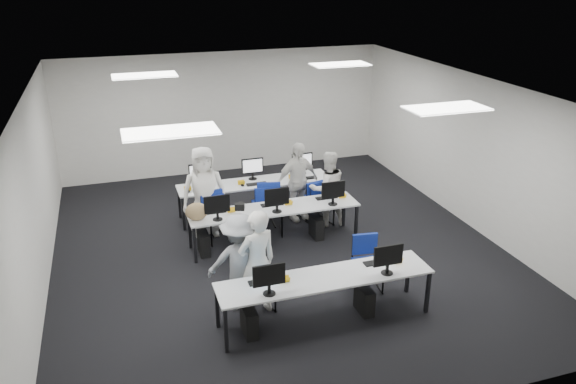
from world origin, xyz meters
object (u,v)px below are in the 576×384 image
object	(u,v)px
chair_6	(264,212)
student_2	(204,192)
chair_1	(367,273)
chair_7	(313,206)
student_1	(327,188)
desk_mid	(274,210)
chair_5	(212,220)
student_3	(297,182)
chair_4	(320,211)
desk_front	(325,280)
chair_3	(270,218)
student_0	(257,263)
photographer	(240,262)
chair_0	(257,294)
chair_2	(217,225)

from	to	relation	value
chair_6	student_2	bearing A→B (deg)	-172.96
chair_1	chair_7	xyz separation A→B (m)	(0.11, 2.82, -0.01)
student_1	student_2	bearing A→B (deg)	-5.45
desk_mid	chair_1	world-z (taller)	chair_1
chair_5	student_3	xyz separation A→B (m)	(1.81, 0.11, 0.56)
chair_4	chair_6	size ratio (longest dim) A/B	0.98
desk_front	chair_3	xyz separation A→B (m)	(0.05, 3.08, -0.37)
chair_3	student_0	world-z (taller)	student_0
student_3	photographer	xyz separation A→B (m)	(-1.86, -2.82, -0.04)
chair_1	chair_5	size ratio (longest dim) A/B	1.05
chair_5	photographer	distance (m)	2.75
chair_0	chair_7	xyz separation A→B (m)	(1.97, 2.86, 0.00)
chair_1	student_1	world-z (taller)	student_1
desk_front	chair_7	xyz separation A→B (m)	(1.09, 3.44, -0.41)
chair_1	student_3	distance (m)	2.96
desk_front	student_1	distance (m)	3.35
chair_2	student_2	bearing A→B (deg)	104.68
desk_mid	chair_6	world-z (taller)	chair_6
chair_2	chair_4	size ratio (longest dim) A/B	1.10
student_0	student_2	bearing A→B (deg)	-99.82
chair_3	chair_5	xyz separation A→B (m)	(-1.09, 0.33, -0.04)
chair_0	desk_mid	bearing A→B (deg)	53.56
chair_6	student_0	xyz separation A→B (m)	(-0.91, -2.95, 0.57)
chair_1	chair_2	xyz separation A→B (m)	(-1.99, 2.48, 0.02)
chair_3	student_2	xyz separation A→B (m)	(-1.21, 0.34, 0.58)
chair_0	chair_5	world-z (taller)	chair_0
chair_3	chair_7	bearing A→B (deg)	31.02
student_0	student_3	world-z (taller)	student_0
student_3	desk_front	bearing A→B (deg)	-116.91
chair_0	chair_2	xyz separation A→B (m)	(-0.13, 2.52, 0.03)
chair_3	student_0	bearing A→B (deg)	-97.93
chair_2	photographer	distance (m)	2.45
student_1	student_3	world-z (taller)	student_3
chair_0	chair_3	bearing A→B (deg)	56.64
chair_0	chair_6	world-z (taller)	chair_6
desk_mid	student_1	world-z (taller)	student_1
student_0	student_3	xyz separation A→B (m)	(1.65, 3.02, -0.02)
chair_5	student_0	xyz separation A→B (m)	(0.15, -2.91, 0.58)
chair_5	photographer	world-z (taller)	photographer
chair_1	student_1	xyz separation A→B (m)	(0.28, 2.48, 0.49)
chair_3	student_1	size ratio (longest dim) A/B	0.63
desk_mid	student_2	xyz separation A→B (m)	(-1.16, 0.82, 0.21)
desk_front	chair_0	size ratio (longest dim) A/B	3.73
chair_6	chair_4	bearing A→B (deg)	-9.89
photographer	chair_2	bearing A→B (deg)	-72.71
chair_6	chair_5	bearing A→B (deg)	-172.22
chair_6	chair_3	bearing A→B (deg)	-80.97
student_0	student_1	distance (m)	3.38
chair_0	student_1	xyz separation A→B (m)	(2.14, 2.52, 0.50)
desk_front	student_0	bearing A→B (deg)	150.88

